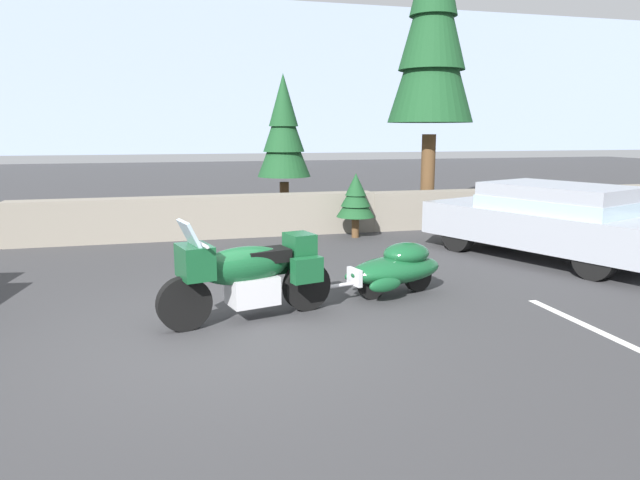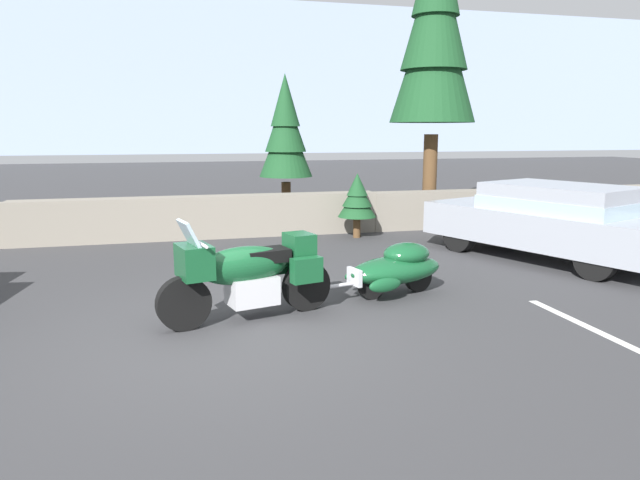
{
  "view_description": "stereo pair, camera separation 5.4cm",
  "coord_description": "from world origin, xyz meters",
  "px_view_note": "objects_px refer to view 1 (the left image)",
  "views": [
    {
      "loc": [
        -0.63,
        -6.48,
        2.35
      ],
      "look_at": [
        1.37,
        1.18,
        0.85
      ],
      "focal_mm": 32.17,
      "sensor_mm": 36.0,
      "label": 1
    },
    {
      "loc": [
        -0.58,
        -6.5,
        2.35
      ],
      "look_at": [
        1.37,
        1.18,
        0.85
      ],
      "focal_mm": 32.17,
      "sensor_mm": 36.0,
      "label": 2
    }
  ],
  "objects_px": {
    "touring_motorcycle": "(248,272)",
    "pine_tree_tall": "(433,27)",
    "car_shaped_trailer": "(396,267)",
    "pine_tree_secondary": "(284,131)",
    "sedan_at_right_edge": "(549,218)"
  },
  "relations": [
    {
      "from": "car_shaped_trailer",
      "to": "pine_tree_secondary",
      "type": "distance_m",
      "value": 7.05
    },
    {
      "from": "touring_motorcycle",
      "to": "pine_tree_secondary",
      "type": "xyz_separation_m",
      "value": [
        1.92,
        7.34,
        1.74
      ]
    },
    {
      "from": "sedan_at_right_edge",
      "to": "pine_tree_tall",
      "type": "distance_m",
      "value": 6.45
    },
    {
      "from": "sedan_at_right_edge",
      "to": "touring_motorcycle",
      "type": "bearing_deg",
      "value": -160.43
    },
    {
      "from": "touring_motorcycle",
      "to": "car_shaped_trailer",
      "type": "relative_size",
      "value": 1.02
    },
    {
      "from": "pine_tree_tall",
      "to": "pine_tree_secondary",
      "type": "xyz_separation_m",
      "value": [
        -3.79,
        0.35,
        -2.59
      ]
    },
    {
      "from": "car_shaped_trailer",
      "to": "sedan_at_right_edge",
      "type": "bearing_deg",
      "value": 22.6
    },
    {
      "from": "touring_motorcycle",
      "to": "sedan_at_right_edge",
      "type": "xyz_separation_m",
      "value": [
        5.87,
        2.09,
        0.15
      ]
    },
    {
      "from": "sedan_at_right_edge",
      "to": "car_shaped_trailer",
      "type": "bearing_deg",
      "value": -157.4
    },
    {
      "from": "pine_tree_tall",
      "to": "pine_tree_secondary",
      "type": "height_order",
      "value": "pine_tree_tall"
    },
    {
      "from": "car_shaped_trailer",
      "to": "sedan_at_right_edge",
      "type": "distance_m",
      "value": 3.95
    },
    {
      "from": "car_shaped_trailer",
      "to": "pine_tree_tall",
      "type": "xyz_separation_m",
      "value": [
        3.48,
        6.42,
        4.54
      ]
    },
    {
      "from": "touring_motorcycle",
      "to": "pine_tree_tall",
      "type": "distance_m",
      "value": 10.01
    },
    {
      "from": "touring_motorcycle",
      "to": "pine_tree_secondary",
      "type": "height_order",
      "value": "pine_tree_secondary"
    },
    {
      "from": "touring_motorcycle",
      "to": "pine_tree_tall",
      "type": "relative_size",
      "value": 0.29
    }
  ]
}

